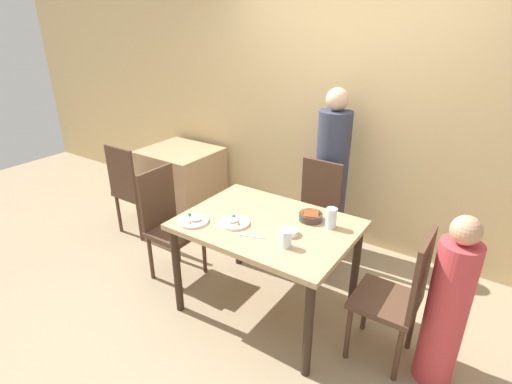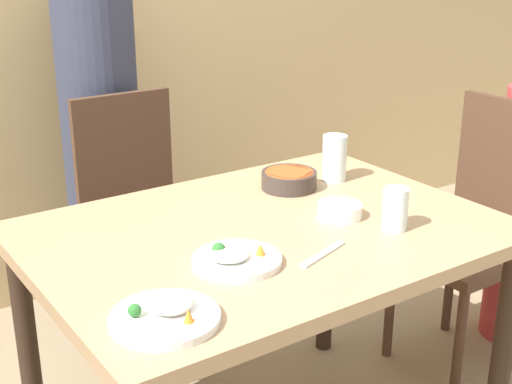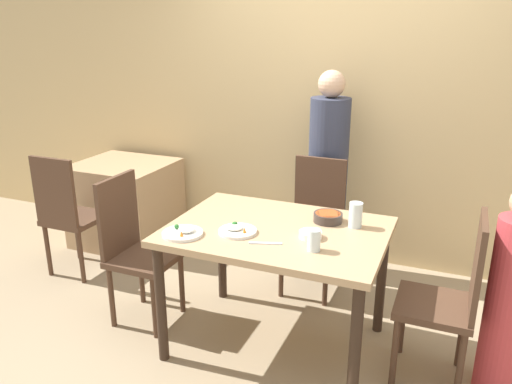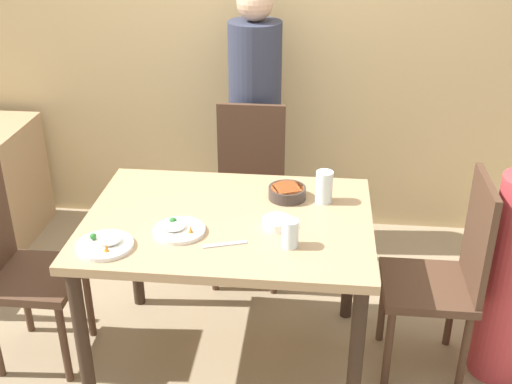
{
  "view_description": "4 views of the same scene",
  "coord_description": "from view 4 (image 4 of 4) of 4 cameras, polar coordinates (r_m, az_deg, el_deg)",
  "views": [
    {
      "loc": [
        1.36,
        -2.16,
        2.16
      ],
      "look_at": [
        -0.06,
        -0.05,
        1.02
      ],
      "focal_mm": 28.0,
      "sensor_mm": 36.0,
      "label": 1
    },
    {
      "loc": [
        -1.02,
        -1.45,
        1.53
      ],
      "look_at": [
        -0.05,
        -0.02,
        0.9
      ],
      "focal_mm": 50.0,
      "sensor_mm": 36.0,
      "label": 2
    },
    {
      "loc": [
        0.92,
        -2.51,
        1.88
      ],
      "look_at": [
        -0.12,
        -0.02,
        0.99
      ],
      "focal_mm": 35.0,
      "sensor_mm": 36.0,
      "label": 3
    },
    {
      "loc": [
        0.37,
        -2.4,
        2.12
      ],
      "look_at": [
        0.13,
        -0.09,
        0.95
      ],
      "focal_mm": 45.0,
      "sensor_mm": 36.0,
      "label": 4
    }
  ],
  "objects": [
    {
      "name": "plate_rice_child",
      "position": [
        2.68,
        -6.93,
        -3.32
      ],
      "size": [
        0.22,
        0.22,
        0.05
      ],
      "color": "white",
      "rests_on": "dining_table"
    },
    {
      "name": "ground_plane",
      "position": [
        3.23,
        -2.21,
        -14.47
      ],
      "size": [
        10.0,
        10.0,
        0.0
      ],
      "primitive_type": "plane",
      "color": "#998466"
    },
    {
      "name": "plate_rice_adult",
      "position": [
        2.63,
        -13.24,
        -4.54
      ],
      "size": [
        0.23,
        0.23,
        0.05
      ],
      "color": "white",
      "rests_on": "dining_table"
    },
    {
      "name": "chair_adult_spot",
      "position": [
        3.6,
        -0.66,
        0.3
      ],
      "size": [
        0.4,
        0.4,
        0.98
      ],
      "color": "#4C3323",
      "rests_on": "ground_plane"
    },
    {
      "name": "glass_water_tall",
      "position": [
        2.55,
        3.06,
        -3.7
      ],
      "size": [
        0.07,
        0.07,
        0.12
      ],
      "color": "silver",
      "rests_on": "dining_table"
    },
    {
      "name": "person_adult",
      "position": [
        3.8,
        -0.13,
        5.35
      ],
      "size": [
        0.3,
        0.3,
        1.59
      ],
      "color": "#33384C",
      "rests_on": "ground_plane"
    },
    {
      "name": "bowl_rice_small",
      "position": [
        2.7,
        1.88,
        -2.72
      ],
      "size": [
        0.13,
        0.13,
        0.04
      ],
      "color": "white",
      "rests_on": "dining_table"
    },
    {
      "name": "bowl_curry",
      "position": [
        2.93,
        2.79,
        -0.03
      ],
      "size": [
        0.17,
        0.17,
        0.05
      ],
      "color": "#3D332D",
      "rests_on": "dining_table"
    },
    {
      "name": "glass_water_short",
      "position": [
        2.9,
        6.08,
        0.46
      ],
      "size": [
        0.08,
        0.08,
        0.15
      ],
      "color": "silver",
      "rests_on": "dining_table"
    },
    {
      "name": "fork_steel",
      "position": [
        2.58,
        -2.82,
        -4.67
      ],
      "size": [
        0.18,
        0.08,
        0.01
      ],
      "color": "silver",
      "rests_on": "dining_table"
    },
    {
      "name": "chair_empty_left",
      "position": [
        3.13,
        -20.44,
        -5.9
      ],
      "size": [
        0.4,
        0.4,
        0.98
      ],
      "rotation": [
        0.0,
        0.0,
        1.57
      ],
      "color": "#4C3323",
      "rests_on": "ground_plane"
    },
    {
      "name": "wall_back",
      "position": [
        3.94,
        0.41,
        15.35
      ],
      "size": [
        10.0,
        0.06,
        2.7
      ],
      "color": "tan",
      "rests_on": "ground_plane"
    },
    {
      "name": "dining_table",
      "position": [
        2.83,
        -2.45,
        -3.98
      ],
      "size": [
        1.24,
        0.91,
        0.78
      ],
      "color": "tan",
      "rests_on": "ground_plane"
    },
    {
      "name": "chair_child_spot",
      "position": [
        2.99,
        16.57,
        -6.94
      ],
      "size": [
        0.4,
        0.4,
        0.98
      ],
      "rotation": [
        0.0,
        0.0,
        -1.57
      ],
      "color": "#4C3323",
      "rests_on": "ground_plane"
    }
  ]
}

